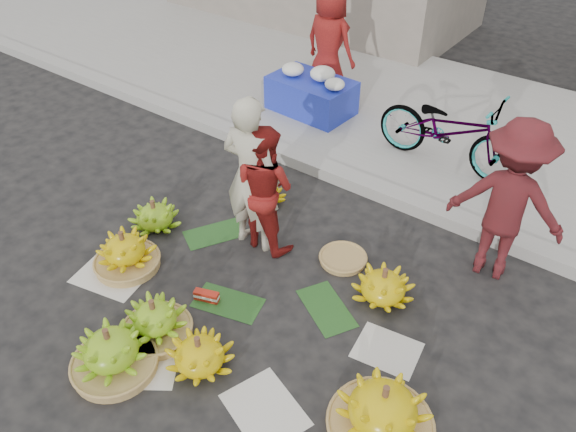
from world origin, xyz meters
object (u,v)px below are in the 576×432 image
Objects in this scene: banana_bunch_4 at (382,411)px; vendor_cream at (251,176)px; banana_bunch_0 at (125,252)px; flower_table at (312,93)px; bicycle at (450,130)px.

banana_bunch_4 is 2.55m from vendor_cream.
banana_bunch_0 is 0.55× the size of flower_table.
vendor_cream is at bearing 53.46° from banana_bunch_0.
banana_bunch_4 is 0.78× the size of flower_table.
banana_bunch_4 is at bearing -45.99° from flower_table.
bicycle is (1.07, 2.46, -0.25)m from vendor_cream.
banana_bunch_0 is at bearing -82.04° from flower_table.
flower_table reaches higher than banana_bunch_4.
banana_bunch_4 is 3.82m from bicycle.
bicycle is at bearing 62.13° from banana_bunch_0.
flower_table is at bearing 94.34° from banana_bunch_0.
vendor_cream reaches higher than banana_bunch_4.
flower_table is at bearing 85.94° from bicycle.
bicycle is (2.16, -0.21, 0.21)m from flower_table.
banana_bunch_4 is at bearing -161.53° from bicycle.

